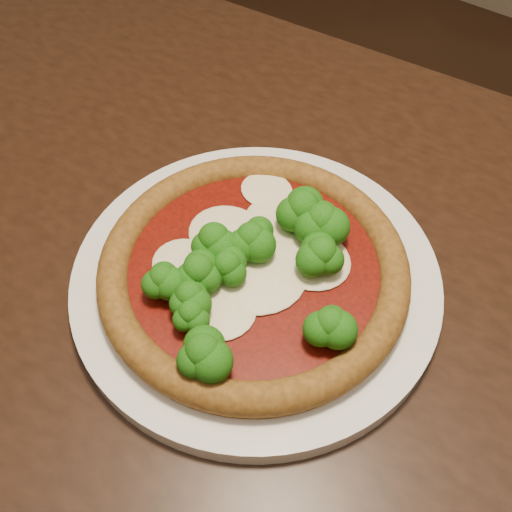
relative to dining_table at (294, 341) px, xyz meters
The scene contains 3 objects.
dining_table is the anchor object (origin of this frame).
plate 0.11m from the dining_table, 149.28° to the right, with size 0.32×0.32×0.02m, color silver.
pizza 0.14m from the dining_table, 139.02° to the right, with size 0.27×0.27×0.06m.
Camera 1 is at (0.01, -0.24, 1.17)m, focal length 40.00 mm.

